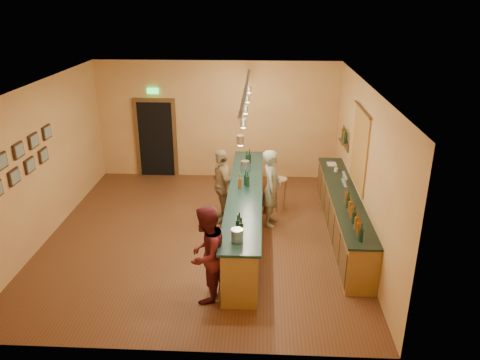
{
  "coord_description": "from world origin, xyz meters",
  "views": [
    {
      "loc": [
        1.24,
        -8.81,
        4.84
      ],
      "look_at": [
        0.79,
        0.2,
        1.2
      ],
      "focal_mm": 35.0,
      "sensor_mm": 36.0,
      "label": 1
    }
  ],
  "objects_px": {
    "bartender": "(271,188)",
    "bar_stool": "(279,184)",
    "customer_a": "(206,254)",
    "customer_b": "(222,186)",
    "tasting_bar": "(245,210)",
    "back_counter": "(343,214)"
  },
  "relations": [
    {
      "from": "tasting_bar",
      "to": "customer_b",
      "type": "bearing_deg",
      "value": 126.27
    },
    {
      "from": "back_counter",
      "to": "tasting_bar",
      "type": "relative_size",
      "value": 0.89
    },
    {
      "from": "customer_a",
      "to": "customer_b",
      "type": "distance_m",
      "value": 2.95
    },
    {
      "from": "back_counter",
      "to": "customer_a",
      "type": "relative_size",
      "value": 2.69
    },
    {
      "from": "customer_a",
      "to": "tasting_bar",
      "type": "bearing_deg",
      "value": -172.52
    },
    {
      "from": "customer_a",
      "to": "bar_stool",
      "type": "distance_m",
      "value": 3.8
    },
    {
      "from": "tasting_bar",
      "to": "customer_a",
      "type": "bearing_deg",
      "value": -104.01
    },
    {
      "from": "back_counter",
      "to": "customer_b",
      "type": "xyz_separation_m",
      "value": [
        -2.62,
        0.57,
        0.36
      ]
    },
    {
      "from": "customer_a",
      "to": "bartender",
      "type": "bearing_deg",
      "value": -179.88
    },
    {
      "from": "tasting_bar",
      "to": "bartender",
      "type": "height_order",
      "value": "bartender"
    },
    {
      "from": "back_counter",
      "to": "customer_a",
      "type": "bearing_deg",
      "value": -137.71
    },
    {
      "from": "back_counter",
      "to": "bar_stool",
      "type": "height_order",
      "value": "back_counter"
    },
    {
      "from": "bartender",
      "to": "customer_b",
      "type": "height_order",
      "value": "bartender"
    },
    {
      "from": "bartender",
      "to": "customer_b",
      "type": "distance_m",
      "value": 1.11
    },
    {
      "from": "tasting_bar",
      "to": "customer_b",
      "type": "distance_m",
      "value": 0.96
    },
    {
      "from": "tasting_bar",
      "to": "customer_a",
      "type": "height_order",
      "value": "customer_a"
    },
    {
      "from": "bartender",
      "to": "bar_stool",
      "type": "distance_m",
      "value": 0.81
    },
    {
      "from": "tasting_bar",
      "to": "customer_b",
      "type": "xyz_separation_m",
      "value": [
        -0.55,
        0.75,
        0.24
      ]
    },
    {
      "from": "tasting_bar",
      "to": "bar_stool",
      "type": "bearing_deg",
      "value": 61.5
    },
    {
      "from": "tasting_bar",
      "to": "bartender",
      "type": "bearing_deg",
      "value": 48.04
    },
    {
      "from": "bartender",
      "to": "customer_b",
      "type": "xyz_separation_m",
      "value": [
        -1.1,
        0.13,
        -0.02
      ]
    },
    {
      "from": "customer_b",
      "to": "bar_stool",
      "type": "height_order",
      "value": "customer_b"
    }
  ]
}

